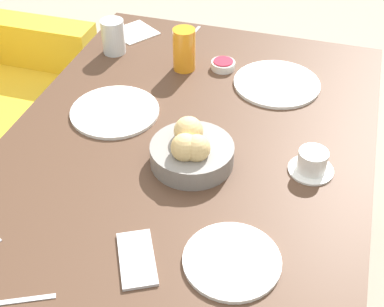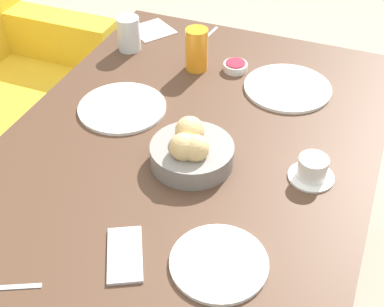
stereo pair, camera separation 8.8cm
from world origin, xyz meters
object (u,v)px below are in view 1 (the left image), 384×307
at_px(plate_far_center, 115,111).
at_px(fork_silver, 11,302).
at_px(jam_bowl_berry, 222,65).
at_px(plate_near_left, 232,261).
at_px(plate_near_right, 277,84).
at_px(juice_glass, 184,49).
at_px(napkin, 135,32).
at_px(coffee_cup, 312,163).
at_px(spoon_coffee, 192,34).
at_px(bread_basket, 191,149).
at_px(cell_phone, 137,259).
at_px(water_tumbler, 113,37).

bearing_deg(plate_far_center, fork_silver, -175.22).
bearing_deg(jam_bowl_berry, plate_near_left, -164.06).
height_order(plate_near_right, juice_glass, juice_glass).
height_order(jam_bowl_berry, napkin, jam_bowl_berry).
xyz_separation_m(plate_near_left, plate_near_right, (0.71, 0.03, 0.00)).
height_order(plate_near_left, fork_silver, plate_near_left).
bearing_deg(plate_near_left, jam_bowl_berry, 15.94).
xyz_separation_m(coffee_cup, jam_bowl_berry, (0.42, 0.34, -0.01)).
xyz_separation_m(fork_silver, spoon_coffee, (1.17, -0.02, 0.00)).
xyz_separation_m(plate_far_center, fork_silver, (-0.65, -0.05, -0.00)).
bearing_deg(bread_basket, fork_silver, 156.45).
bearing_deg(plate_near_left, spoon_coffee, 21.48).
distance_m(juice_glass, fork_silver, 0.95).
distance_m(spoon_coffee, cell_phone, 1.01).
xyz_separation_m(bread_basket, coffee_cup, (0.06, -0.30, -0.02)).
distance_m(plate_near_left, cell_phone, 0.20).
xyz_separation_m(plate_near_left, cell_phone, (-0.05, 0.19, -0.00)).
bearing_deg(cell_phone, fork_silver, 130.23).
distance_m(spoon_coffee, napkin, 0.21).
xyz_separation_m(bread_basket, jam_bowl_berry, (0.47, 0.04, -0.03)).
xyz_separation_m(plate_near_right, fork_silver, (-0.93, 0.37, -0.00)).
relative_size(coffee_cup, cell_phone, 0.69).
bearing_deg(cell_phone, spoon_coffee, 10.08).
relative_size(plate_near_left, coffee_cup, 1.83).
bearing_deg(jam_bowl_berry, fork_silver, 169.55).
bearing_deg(plate_near_left, fork_silver, 119.40).
bearing_deg(cell_phone, bread_basket, -3.24).
xyz_separation_m(bread_basket, water_tumbler, (0.47, 0.41, 0.01)).
distance_m(plate_far_center, cell_phone, 0.54).
bearing_deg(water_tumbler, plate_near_left, -141.91).
distance_m(jam_bowl_berry, napkin, 0.39).
bearing_deg(plate_far_center, bread_basket, -117.93).
bearing_deg(spoon_coffee, coffee_cup, -140.86).
relative_size(jam_bowl_berry, fork_silver, 0.48).
xyz_separation_m(plate_near_right, juice_glass, (0.01, 0.30, 0.06)).
bearing_deg(plate_far_center, juice_glass, -22.15).
relative_size(plate_near_right, juice_glass, 1.94).
relative_size(plate_near_right, plate_far_center, 1.04).
height_order(juice_glass, coffee_cup, juice_glass).
height_order(water_tumbler, napkin, water_tumbler).
bearing_deg(coffee_cup, napkin, 51.14).
distance_m(plate_near_left, spoon_coffee, 1.02).
bearing_deg(plate_near_left, plate_far_center, 46.51).
height_order(plate_near_right, water_tumbler, water_tumbler).
xyz_separation_m(spoon_coffee, napkin, (-0.05, 0.20, 0.00)).
distance_m(plate_near_left, napkin, 1.07).
height_order(juice_glass, water_tumbler, juice_glass).
relative_size(fork_silver, napkin, 0.87).
relative_size(plate_far_center, juice_glass, 1.86).
bearing_deg(cell_phone, plate_far_center, 28.02).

